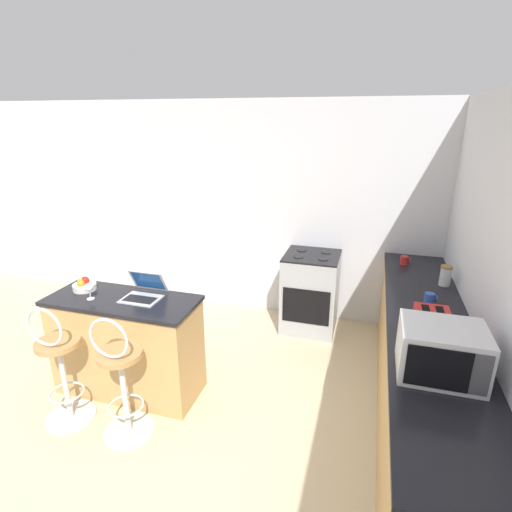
{
  "coord_description": "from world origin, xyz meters",
  "views": [
    {
      "loc": [
        1.68,
        -1.8,
        2.4
      ],
      "look_at": [
        0.56,
        1.98,
        1.02
      ],
      "focal_mm": 28.0,
      "sensor_mm": 36.0,
      "label": 1
    }
  ],
  "objects_px": {
    "fruit_bowl": "(84,285)",
    "mug_blue": "(430,298)",
    "stove_range": "(310,292)",
    "storage_jar": "(446,276)",
    "toaster": "(432,323)",
    "bar_stool_far": "(121,379)",
    "bar_stool_near": "(60,367)",
    "mug_red": "(405,260)",
    "wine_glass_tall": "(89,288)",
    "laptop": "(144,291)",
    "microwave": "(441,351)"
  },
  "relations": [
    {
      "from": "bar_stool_near",
      "to": "stove_range",
      "type": "relative_size",
      "value": 1.15
    },
    {
      "from": "laptop",
      "to": "mug_blue",
      "type": "xyz_separation_m",
      "value": [
        2.35,
        0.57,
        -0.01
      ]
    },
    {
      "from": "bar_stool_near",
      "to": "mug_red",
      "type": "relative_size",
      "value": 10.86
    },
    {
      "from": "microwave",
      "to": "mug_red",
      "type": "bearing_deg",
      "value": 92.7
    },
    {
      "from": "bar_stool_far",
      "to": "storage_jar",
      "type": "relative_size",
      "value": 5.6
    },
    {
      "from": "laptop",
      "to": "microwave",
      "type": "bearing_deg",
      "value": -11.54
    },
    {
      "from": "microwave",
      "to": "storage_jar",
      "type": "relative_size",
      "value": 2.53
    },
    {
      "from": "microwave",
      "to": "storage_jar",
      "type": "bearing_deg",
      "value": 81.07
    },
    {
      "from": "laptop",
      "to": "wine_glass_tall",
      "type": "xyz_separation_m",
      "value": [
        -0.42,
        -0.17,
        0.04
      ]
    },
    {
      "from": "fruit_bowl",
      "to": "wine_glass_tall",
      "type": "bearing_deg",
      "value": -39.81
    },
    {
      "from": "laptop",
      "to": "fruit_bowl",
      "type": "relative_size",
      "value": 1.56
    },
    {
      "from": "microwave",
      "to": "stove_range",
      "type": "distance_m",
      "value": 2.35
    },
    {
      "from": "bar_stool_far",
      "to": "wine_glass_tall",
      "type": "bearing_deg",
      "value": 141.81
    },
    {
      "from": "mug_red",
      "to": "storage_jar",
      "type": "relative_size",
      "value": 0.52
    },
    {
      "from": "wine_glass_tall",
      "to": "storage_jar",
      "type": "height_order",
      "value": "storage_jar"
    },
    {
      "from": "bar_stool_near",
      "to": "toaster",
      "type": "distance_m",
      "value": 2.87
    },
    {
      "from": "laptop",
      "to": "microwave",
      "type": "relative_size",
      "value": 0.66
    },
    {
      "from": "toaster",
      "to": "storage_jar",
      "type": "xyz_separation_m",
      "value": [
        0.22,
        0.99,
        0.01
      ]
    },
    {
      "from": "laptop",
      "to": "toaster",
      "type": "distance_m",
      "value": 2.3
    },
    {
      "from": "fruit_bowl",
      "to": "mug_blue",
      "type": "xyz_separation_m",
      "value": [
        2.96,
        0.59,
        0.0
      ]
    },
    {
      "from": "bar_stool_near",
      "to": "mug_blue",
      "type": "height_order",
      "value": "bar_stool_near"
    },
    {
      "from": "stove_range",
      "to": "mug_blue",
      "type": "height_order",
      "value": "mug_blue"
    },
    {
      "from": "laptop",
      "to": "mug_red",
      "type": "relative_size",
      "value": 3.25
    },
    {
      "from": "laptop",
      "to": "bar_stool_near",
      "type": "bearing_deg",
      "value": -127.47
    },
    {
      "from": "bar_stool_near",
      "to": "stove_range",
      "type": "distance_m",
      "value": 2.7
    },
    {
      "from": "bar_stool_far",
      "to": "fruit_bowl",
      "type": "distance_m",
      "value": 1.02
    },
    {
      "from": "laptop",
      "to": "toaster",
      "type": "relative_size",
      "value": 1.17
    },
    {
      "from": "stove_range",
      "to": "storage_jar",
      "type": "distance_m",
      "value": 1.51
    },
    {
      "from": "mug_blue",
      "to": "mug_red",
      "type": "bearing_deg",
      "value": 99.22
    },
    {
      "from": "mug_red",
      "to": "microwave",
      "type": "bearing_deg",
      "value": -87.3
    },
    {
      "from": "stove_range",
      "to": "microwave",
      "type": "bearing_deg",
      "value": -61.67
    },
    {
      "from": "laptop",
      "to": "wine_glass_tall",
      "type": "distance_m",
      "value": 0.46
    },
    {
      "from": "wine_glass_tall",
      "to": "fruit_bowl",
      "type": "xyz_separation_m",
      "value": [
        -0.18,
        0.15,
        -0.06
      ]
    },
    {
      "from": "bar_stool_near",
      "to": "fruit_bowl",
      "type": "relative_size",
      "value": 5.21
    },
    {
      "from": "toaster",
      "to": "storage_jar",
      "type": "bearing_deg",
      "value": 77.18
    },
    {
      "from": "mug_red",
      "to": "toaster",
      "type": "bearing_deg",
      "value": -86.11
    },
    {
      "from": "bar_stool_near",
      "to": "fruit_bowl",
      "type": "distance_m",
      "value": 0.74
    },
    {
      "from": "toaster",
      "to": "mug_red",
      "type": "bearing_deg",
      "value": 93.89
    },
    {
      "from": "bar_stool_near",
      "to": "bar_stool_far",
      "type": "distance_m",
      "value": 0.56
    },
    {
      "from": "bar_stool_near",
      "to": "storage_jar",
      "type": "relative_size",
      "value": 5.6
    },
    {
      "from": "stove_range",
      "to": "storage_jar",
      "type": "bearing_deg",
      "value": -21.48
    },
    {
      "from": "laptop",
      "to": "stove_range",
      "type": "xyz_separation_m",
      "value": [
        1.22,
        1.52,
        -0.52
      ]
    },
    {
      "from": "laptop",
      "to": "wine_glass_tall",
      "type": "height_order",
      "value": "laptop"
    },
    {
      "from": "fruit_bowl",
      "to": "toaster",
      "type": "bearing_deg",
      "value": 0.8
    },
    {
      "from": "laptop",
      "to": "toaster",
      "type": "height_order",
      "value": "laptop"
    },
    {
      "from": "microwave",
      "to": "bar_stool_near",
      "type": "bearing_deg",
      "value": -177.51
    },
    {
      "from": "laptop",
      "to": "microwave",
      "type": "distance_m",
      "value": 2.35
    },
    {
      "from": "bar_stool_near",
      "to": "mug_red",
      "type": "distance_m",
      "value": 3.4
    },
    {
      "from": "bar_stool_near",
      "to": "stove_range",
      "type": "xyz_separation_m",
      "value": [
        1.67,
        2.11,
        -0.05
      ]
    },
    {
      "from": "microwave",
      "to": "mug_blue",
      "type": "bearing_deg",
      "value": 86.8
    }
  ]
}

